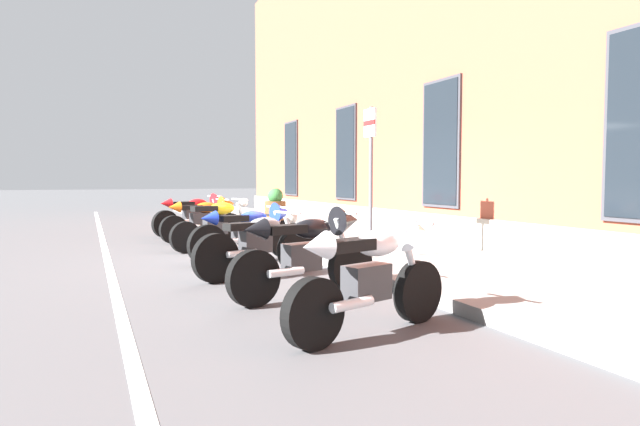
{
  "coord_description": "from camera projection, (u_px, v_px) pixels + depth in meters",
  "views": [
    {
      "loc": [
        9.14,
        -3.48,
        1.4
      ],
      "look_at": [
        1.3,
        -0.18,
        0.88
      ],
      "focal_mm": 31.01,
      "sensor_mm": 36.0,
      "label": 1
    }
  ],
  "objects": [
    {
      "name": "motorcycle_red_sport",
      "position": [
        197.0,
        213.0,
        13.73
      ],
      "size": [
        0.92,
        2.12,
        1.04
      ],
      "color": "black",
      "rests_on": "ground_plane"
    },
    {
      "name": "motorcycle_yellow_naked",
      "position": [
        219.0,
        225.0,
        10.82
      ],
      "size": [
        0.73,
        1.92,
        1.01
      ],
      "color": "black",
      "rests_on": "ground_plane"
    },
    {
      "name": "motorcycle_blue_sport",
      "position": [
        252.0,
        229.0,
        9.4
      ],
      "size": [
        0.79,
        2.14,
        0.99
      ],
      "color": "black",
      "rests_on": "ground_plane"
    },
    {
      "name": "motorcycle_white_sport",
      "position": [
        377.0,
        270.0,
        4.99
      ],
      "size": [
        0.82,
        1.89,
        1.07
      ],
      "color": "black",
      "rests_on": "ground_plane"
    },
    {
      "name": "motorcycle_grey_naked",
      "position": [
        260.0,
        244.0,
        7.86
      ],
      "size": [
        0.81,
        2.0,
        0.92
      ],
      "color": "black",
      "rests_on": "ground_plane"
    },
    {
      "name": "motorcycle_black_sport",
      "position": [
        311.0,
        249.0,
        6.48
      ],
      "size": [
        0.75,
        1.99,
        1.07
      ],
      "color": "black",
      "rests_on": "ground_plane"
    },
    {
      "name": "motorcycle_orange_sport",
      "position": [
        206.0,
        217.0,
        12.35
      ],
      "size": [
        0.74,
        1.94,
        1.01
      ],
      "color": "black",
      "rests_on": "ground_plane"
    },
    {
      "name": "parking_sign",
      "position": [
        371.0,
        161.0,
        8.71
      ],
      "size": [
        0.36,
        0.07,
        2.39
      ],
      "color": "#4C4C51",
      "rests_on": "sidewalk"
    },
    {
      "name": "barrel_planter",
      "position": [
        275.0,
        210.0,
        14.38
      ],
      "size": [
        0.58,
        0.58,
        1.02
      ],
      "color": "brown",
      "rests_on": "sidewalk"
    },
    {
      "name": "sidewalk",
      "position": [
        375.0,
        249.0,
        10.42
      ],
      "size": [
        32.08,
        2.98,
        0.14
      ],
      "primitive_type": "cube",
      "color": "slate",
      "rests_on": "ground_plane"
    },
    {
      "name": "lane_stripe",
      "position": [
        110.0,
        269.0,
        8.61
      ],
      "size": [
        32.08,
        0.12,
        0.01
      ],
      "primitive_type": "cube",
      "color": "silver",
      "rests_on": "ground_plane"
    },
    {
      "name": "ground_plane",
      "position": [
        301.0,
        258.0,
        9.85
      ],
      "size": [
        140.0,
        140.0,
        0.0
      ],
      "primitive_type": "plane",
      "color": "#424244"
    },
    {
      "name": "brick_pub_facade",
      "position": [
        559.0,
        46.0,
        11.89
      ],
      "size": [
        26.08,
        6.05,
        8.52
      ],
      "color": "brown",
      "rests_on": "ground_plane"
    }
  ]
}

